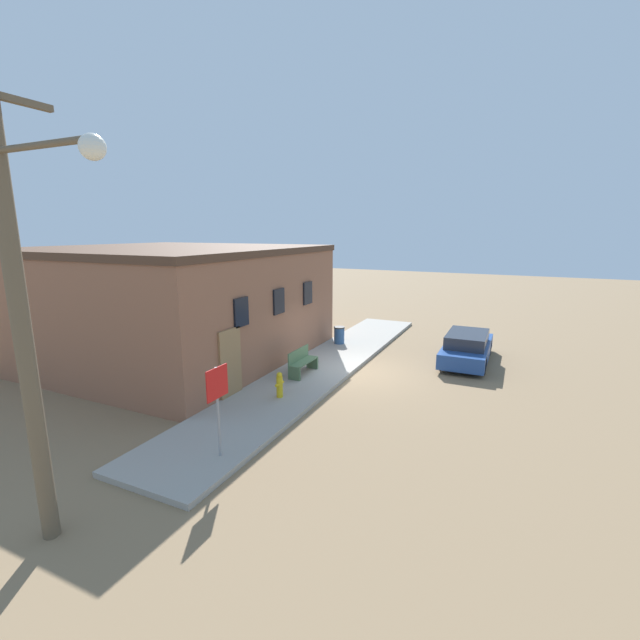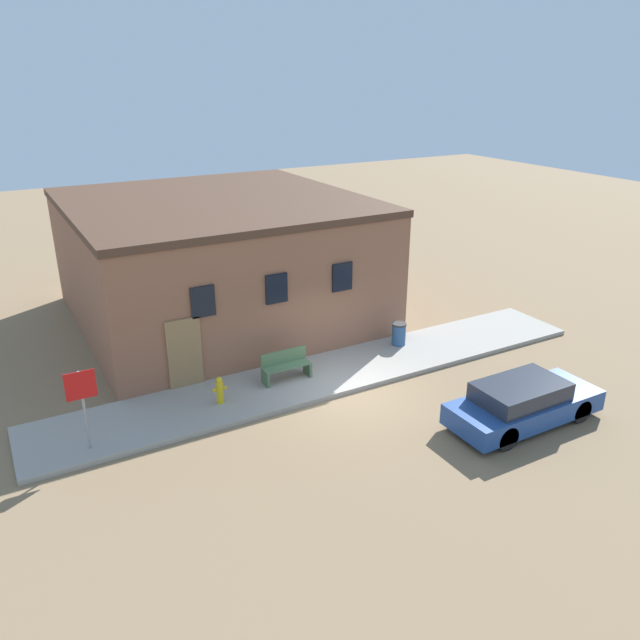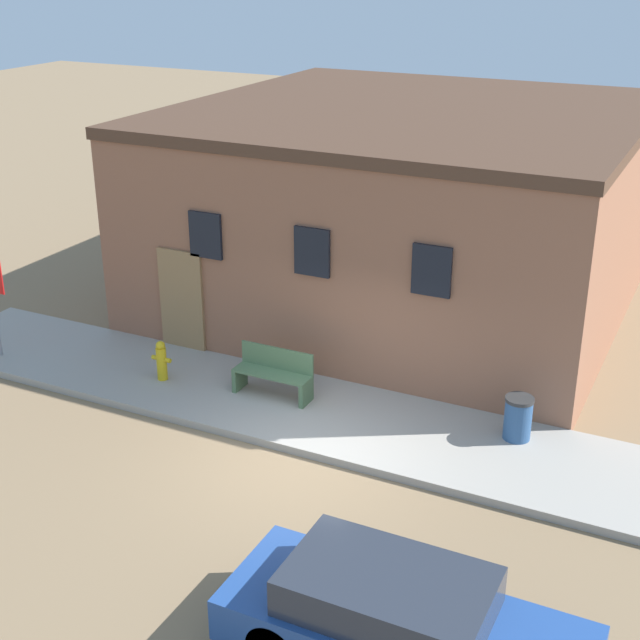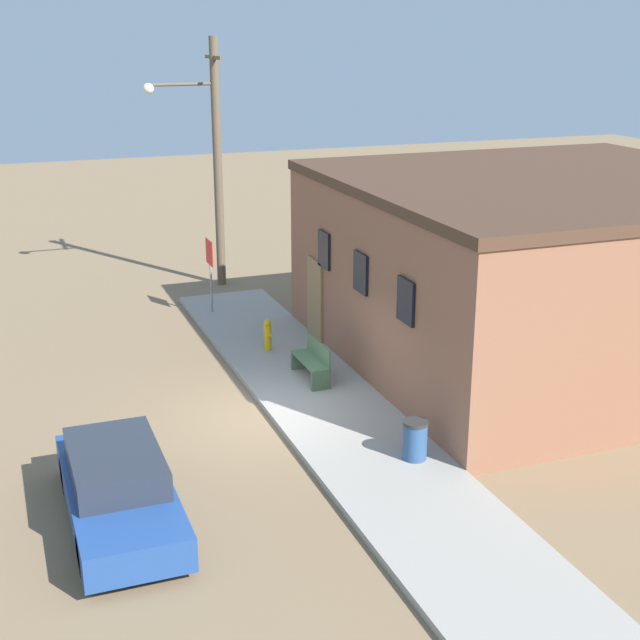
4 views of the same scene
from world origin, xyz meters
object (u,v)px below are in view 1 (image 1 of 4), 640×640
(trash_bin, at_px, (339,335))
(utility_pole, at_px, (23,301))
(stop_sign, at_px, (217,394))
(parked_car, at_px, (467,347))
(bench, at_px, (302,362))
(fire_hydrant, at_px, (280,385))

(trash_bin, distance_m, utility_pole, 13.67)
(stop_sign, bearing_deg, parked_car, -21.92)
(utility_pole, bearing_deg, parked_car, -20.83)
(utility_pole, bearing_deg, bench, -0.30)
(bench, bearing_deg, trash_bin, 5.38)
(fire_hydrant, bearing_deg, stop_sign, -171.21)
(fire_hydrant, xyz_separation_m, trash_bin, (6.55, 0.79, -0.01))
(stop_sign, bearing_deg, trash_bin, 7.54)
(trash_bin, height_order, parked_car, parked_car)
(parked_car, bearing_deg, trash_bin, 90.28)
(stop_sign, relative_size, trash_bin, 2.73)
(bench, xyz_separation_m, parked_car, (4.39, -4.99, 0.02))
(stop_sign, bearing_deg, utility_pole, 162.79)
(stop_sign, height_order, parked_car, stop_sign)
(trash_bin, relative_size, utility_pole, 0.10)
(fire_hydrant, distance_m, parked_car, 8.03)
(parked_car, bearing_deg, bench, 131.32)
(fire_hydrant, xyz_separation_m, utility_pole, (-6.66, 0.42, 3.50))
(trash_bin, xyz_separation_m, utility_pole, (-13.21, -0.36, 3.51))
(parked_car, bearing_deg, stop_sign, 158.08)
(fire_hydrant, bearing_deg, utility_pole, 176.36)
(bench, distance_m, utility_pole, 9.50)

